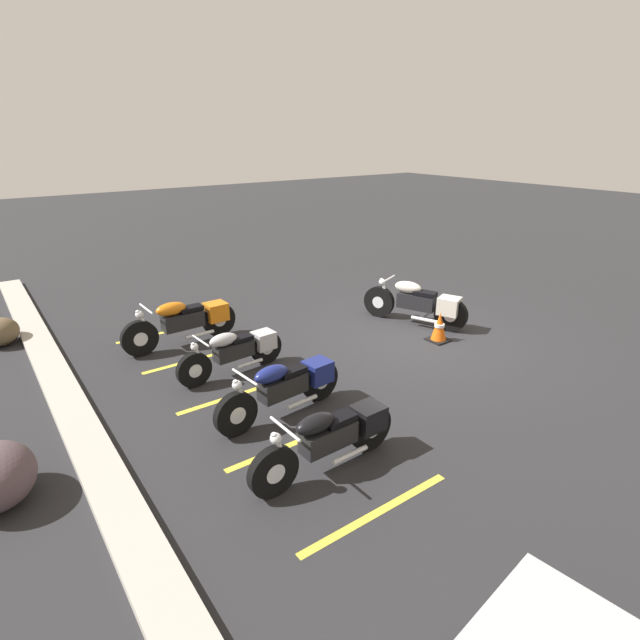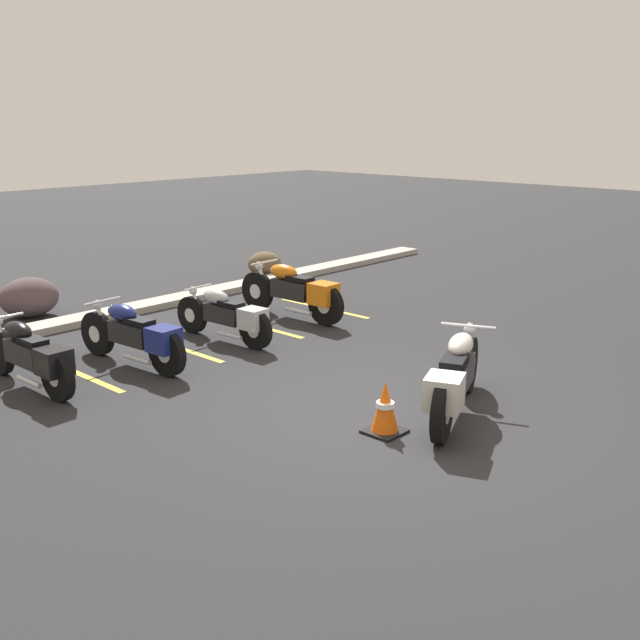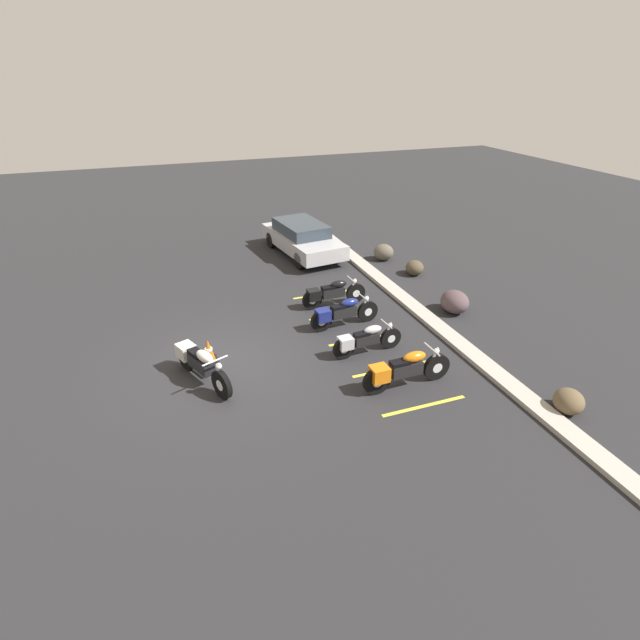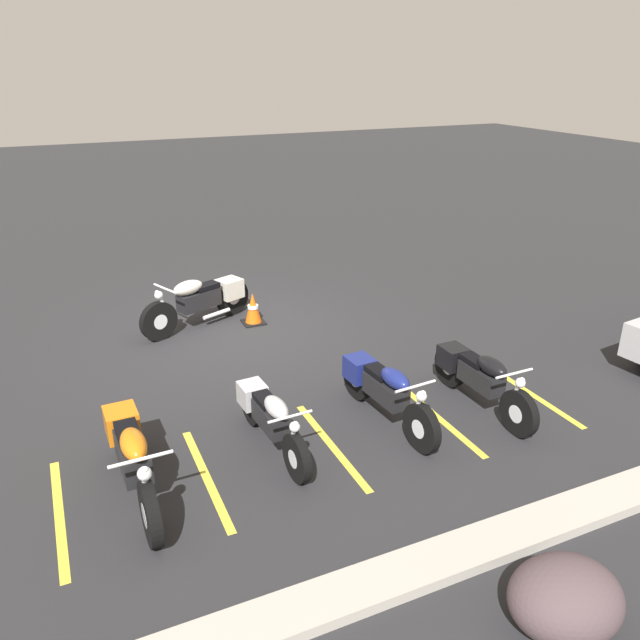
# 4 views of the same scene
# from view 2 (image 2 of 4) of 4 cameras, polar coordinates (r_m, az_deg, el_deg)

# --- Properties ---
(ground) EXTENTS (60.00, 60.00, 0.00)m
(ground) POSITION_cam_2_polar(r_m,az_deg,el_deg) (8.75, 5.57, -7.32)
(ground) COLOR #262628
(motorcycle_cream_featured) EXTENTS (2.21, 1.10, 0.92)m
(motorcycle_cream_featured) POSITION_cam_2_polar(r_m,az_deg,el_deg) (8.63, 10.25, -4.33)
(motorcycle_cream_featured) COLOR black
(motorcycle_cream_featured) RESTS_ON ground
(parked_bike_0) EXTENTS (0.60, 2.12, 0.84)m
(parked_bike_0) POSITION_cam_2_polar(r_m,az_deg,el_deg) (10.10, -21.23, -2.52)
(parked_bike_0) COLOR black
(parked_bike_0) RESTS_ON ground
(parked_bike_1) EXTENTS (0.60, 2.15, 0.85)m
(parked_bike_1) POSITION_cam_2_polar(r_m,az_deg,el_deg) (10.57, -13.91, -1.13)
(parked_bike_1) COLOR black
(parked_bike_1) RESTS_ON ground
(parked_bike_2) EXTENTS (0.56, 2.00, 0.79)m
(parked_bike_2) POSITION_cam_2_polar(r_m,az_deg,el_deg) (11.50, -7.10, 0.35)
(parked_bike_2) COLOR black
(parked_bike_2) RESTS_ON ground
(parked_bike_3) EXTENTS (0.65, 2.30, 0.91)m
(parked_bike_3) POSITION_cam_2_polar(r_m,az_deg,el_deg) (12.76, -1.90, 2.23)
(parked_bike_3) COLOR black
(parked_bike_3) RESTS_ON ground
(concrete_curb) EXTENTS (18.00, 0.50, 0.12)m
(concrete_curb) POSITION_cam_2_polar(r_m,az_deg,el_deg) (13.31, -16.61, 0.27)
(concrete_curb) COLOR #A8A399
(concrete_curb) RESTS_ON ground
(landscape_rock_0) EXTENTS (1.12, 0.99, 0.69)m
(landscape_rock_0) POSITION_cam_2_polar(r_m,az_deg,el_deg) (13.83, -21.30, 1.62)
(landscape_rock_0) COLOR #4E3D42
(landscape_rock_0) RESTS_ON ground
(landscape_rock_1) EXTENTS (0.96, 0.94, 0.54)m
(landscape_rock_1) POSITION_cam_2_polar(r_m,az_deg,el_deg) (16.32, -4.23, 4.28)
(landscape_rock_1) COLOR brown
(landscape_rock_1) RESTS_ON ground
(traffic_cone) EXTENTS (0.40, 0.40, 0.59)m
(traffic_cone) POSITION_cam_2_polar(r_m,az_deg,el_deg) (8.21, 4.98, -6.75)
(traffic_cone) COLOR black
(traffic_cone) RESTS_ON ground
(stall_line_1) EXTENTS (0.10, 2.10, 0.00)m
(stall_line_1) POSITION_cam_2_polar(r_m,az_deg,el_deg) (10.61, -17.88, -3.91)
(stall_line_1) COLOR gold
(stall_line_1) RESTS_ON ground
(stall_line_2) EXTENTS (0.10, 2.10, 0.00)m
(stall_line_2) POSITION_cam_2_polar(r_m,az_deg,el_deg) (11.44, -10.82, -2.05)
(stall_line_2) COLOR gold
(stall_line_2) RESTS_ON ground
(stall_line_3) EXTENTS (0.10, 2.10, 0.00)m
(stall_line_3) POSITION_cam_2_polar(r_m,az_deg,el_deg) (12.43, -4.80, -0.45)
(stall_line_3) COLOR gold
(stall_line_3) RESTS_ON ground
(stall_line_4) EXTENTS (0.10, 2.10, 0.00)m
(stall_line_4) POSITION_cam_2_polar(r_m,az_deg,el_deg) (13.55, 0.27, 0.92)
(stall_line_4) COLOR gold
(stall_line_4) RESTS_ON ground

